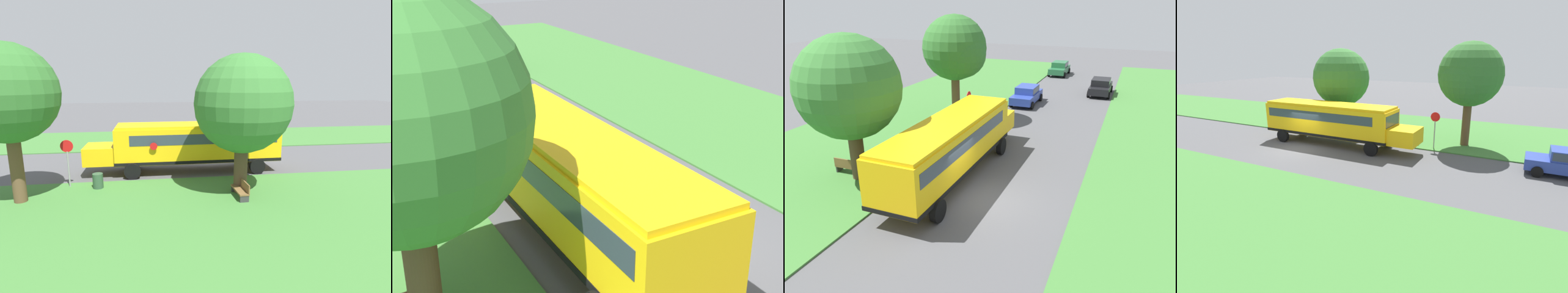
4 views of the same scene
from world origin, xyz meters
TOP-DOWN VIEW (x-y plane):
  - ground_plane at (0.00, 0.00)m, footprint 120.00×120.00m
  - grass_verge at (-10.00, 0.00)m, footprint 12.00×80.00m
  - grass_far_side at (9.00, 0.00)m, footprint 10.00×80.00m
  - school_bus at (-2.29, 1.62)m, footprint 2.84×12.42m
  - oak_tree_beside_bus at (-6.56, -0.36)m, footprint 5.00×5.00m
  - oak_tree_roadside_mid at (-6.29, 10.69)m, footprint 4.71×4.60m
  - stop_sign at (-4.60, 8.92)m, footprint 0.08×0.68m
  - park_bench at (-7.41, -0.15)m, footprint 1.62×0.55m
  - trash_bin at (-5.06, 7.31)m, footprint 0.56×0.56m

SIDE VIEW (x-z plane):
  - ground_plane at x=0.00m, z-range 0.00..0.00m
  - grass_far_side at x=9.00m, z-range 0.00..0.07m
  - grass_verge at x=-10.00m, z-range 0.00..0.08m
  - trash_bin at x=-5.06m, z-range 0.00..0.90m
  - park_bench at x=-7.41m, z-range 0.01..0.93m
  - stop_sign at x=-4.60m, z-range 0.37..3.11m
  - school_bus at x=-2.29m, z-range 0.34..3.50m
  - oak_tree_beside_bus at x=-6.56m, z-range 1.11..8.36m
  - oak_tree_roadside_mid at x=-6.29m, z-range 1.39..9.03m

